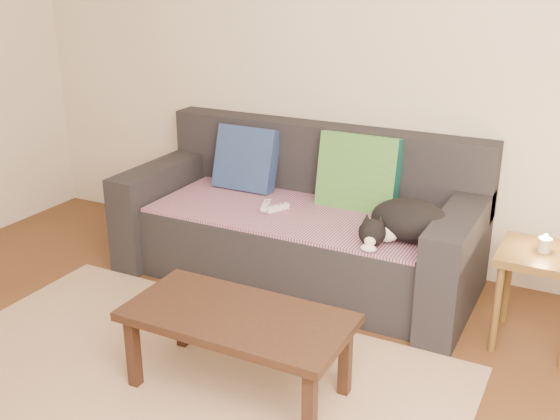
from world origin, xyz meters
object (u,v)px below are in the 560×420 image
(sofa, at_px, (301,227))
(side_table, at_px, (541,269))
(wii_remote_b, at_px, (278,208))
(wii_remote_a, at_px, (266,206))
(cat, at_px, (406,222))
(coffee_table, at_px, (237,324))

(sofa, xyz_separation_m, side_table, (1.37, -0.19, 0.10))
(sofa, relative_size, wii_remote_b, 14.00)
(sofa, height_order, wii_remote_a, sofa)
(sofa, bearing_deg, cat, -16.85)
(sofa, distance_m, cat, 0.77)
(cat, relative_size, coffee_table, 0.52)
(wii_remote_b, height_order, side_table, side_table)
(cat, relative_size, wii_remote_a, 3.37)
(sofa, bearing_deg, side_table, -7.98)
(wii_remote_b, bearing_deg, sofa, -12.32)
(sofa, relative_size, coffee_table, 2.15)
(cat, distance_m, wii_remote_a, 0.89)
(wii_remote_a, bearing_deg, cat, -113.50)
(wii_remote_b, distance_m, coffee_table, 1.15)
(sofa, height_order, cat, sofa)
(cat, relative_size, side_table, 1.01)
(cat, height_order, wii_remote_b, cat)
(side_table, bearing_deg, wii_remote_b, 177.13)
(wii_remote_b, bearing_deg, coffee_table, -134.89)
(wii_remote_a, height_order, wii_remote_b, same)
(side_table, relative_size, coffee_table, 0.51)
(wii_remote_a, distance_m, coffee_table, 1.18)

